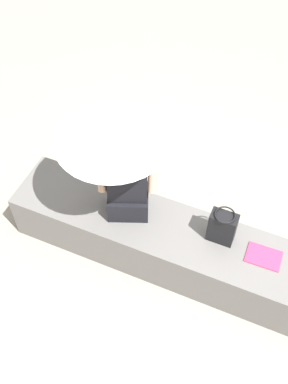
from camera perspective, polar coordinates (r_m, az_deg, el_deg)
The scene contains 6 objects.
ground_plane at distance 4.41m, azimuth 1.76°, elevation -7.65°, with size 14.00×14.00×0.00m, color #9E9384.
stone_bench at distance 4.20m, azimuth 1.84°, elevation -5.94°, with size 2.66×0.59×0.49m, color slate.
person_seated at distance 3.79m, azimuth -2.03°, elevation 1.34°, with size 0.51×0.39×0.90m.
parasol at distance 3.35m, azimuth -3.94°, elevation 7.49°, with size 0.85×0.85×1.11m.
handbag_black at distance 3.84m, azimuth 9.47°, elevation -4.20°, with size 0.22×0.17×0.34m.
magazine at distance 3.95m, azimuth 14.30°, elevation -7.59°, with size 0.28×0.20×0.01m, color #D83866.
Camera 1 is at (0.77, -2.12, 3.79)m, focal length 44.01 mm.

